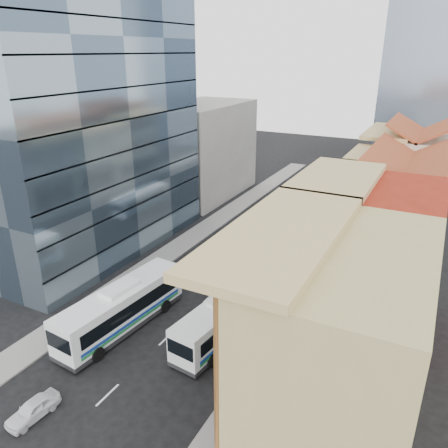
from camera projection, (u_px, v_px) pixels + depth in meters
The scene contains 14 objects.
ground at pixel (97, 405), 28.16m from camera, with size 200.00×200.00×0.00m, color black.
sidewalk_right at pixel (320, 283), 42.69m from camera, with size 3.00×90.00×0.15m, color slate.
sidewalk_left at pixel (174, 250), 49.91m from camera, with size 3.00×90.00×0.15m, color slate.
shophouse_tan at pixel (342, 348), 24.12m from camera, with size 8.00×14.00×12.00m, color tan.
shophouse_red at pixel (378, 261), 34.02m from camera, with size 8.00×10.00×12.00m, color maroon.
shophouse_cream_near at pixel (393, 231), 42.24m from camera, with size 8.00×9.00×10.00m, color beige.
shophouse_cream_mid at pixel (404, 204), 49.67m from camera, with size 8.00×9.00×10.00m, color beige.
shophouse_cream_far at pixel (413, 178), 58.16m from camera, with size 8.00×12.00×11.00m, color beige.
office_tower at pixel (84, 115), 45.50m from camera, with size 12.00×26.00×30.00m, color #3B4D5E.
office_block_far at pixel (203, 150), 67.04m from camera, with size 10.00×18.00×14.00m, color gray.
bus_left_near at pixel (122, 307), 35.33m from camera, with size 2.88×12.31×3.95m, color white, non-canonical shape.
bus_left_far at pixel (258, 221), 54.10m from camera, with size 2.34×9.98×3.20m, color white, non-canonical shape.
bus_right at pixel (225, 316), 34.40m from camera, with size 2.61×11.15×3.58m, color silver, non-canonical shape.
sedan_left at pixel (33, 409), 27.07m from camera, with size 1.40×3.47×1.18m, color white.
Camera 1 is at (17.27, -15.63, 21.32)m, focal length 35.00 mm.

